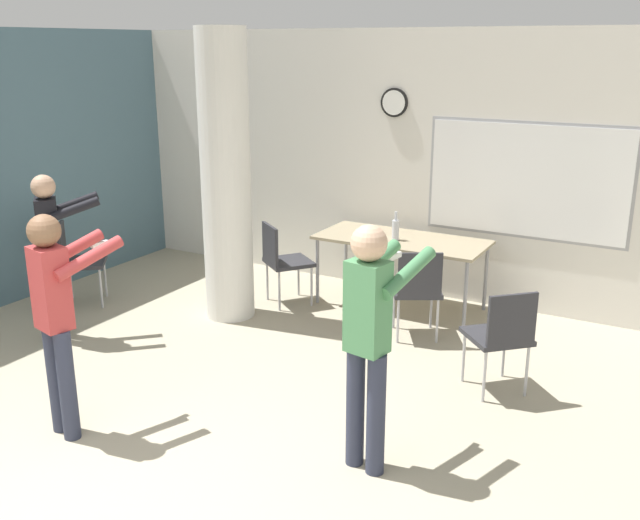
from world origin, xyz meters
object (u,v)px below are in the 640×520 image
at_px(chair_table_left, 282,257).
at_px(chair_mid_room, 502,333).
at_px(person_playing_side, 370,329).
at_px(folding_table, 401,243).
at_px(bottle_on_table, 396,229).
at_px(person_playing_front, 57,309).
at_px(chair_table_right, 417,286).
at_px(person_watching_back, 53,244).
at_px(chair_by_left_wall, 76,257).

distance_m(chair_table_left, chair_mid_room, 2.69).
bearing_deg(person_playing_side, chair_table_left, 132.31).
relative_size(folding_table, person_playing_side, 1.06).
relative_size(bottle_on_table, person_playing_front, 0.18).
height_order(bottle_on_table, person_playing_front, person_playing_front).
bearing_deg(folding_table, chair_table_right, -56.72).
relative_size(chair_table_right, person_playing_side, 0.53).
relative_size(folding_table, person_watching_back, 1.12).
bearing_deg(person_watching_back, folding_table, 43.69).
bearing_deg(person_playing_front, bottle_on_table, 73.59).
distance_m(person_watching_back, person_playing_front, 1.82).
height_order(chair_table_right, chair_table_left, same).
xyz_separation_m(chair_mid_room, person_watching_back, (-3.87, -0.91, 0.40)).
distance_m(folding_table, person_watching_back, 3.36).
distance_m(chair_table_left, person_playing_front, 2.98).
relative_size(folding_table, chair_table_right, 1.99).
height_order(chair_table_right, chair_mid_room, same).
xyz_separation_m(chair_by_left_wall, person_playing_front, (1.95, -1.90, 0.43)).
distance_m(folding_table, chair_table_left, 1.24).
xyz_separation_m(chair_table_left, person_playing_side, (2.09, -2.30, 0.45)).
bearing_deg(chair_mid_room, person_playing_front, -140.03).
distance_m(person_playing_side, person_playing_front, 2.12).
bearing_deg(person_watching_back, person_playing_side, -8.58).
bearing_deg(person_playing_side, chair_mid_room, 72.18).
bearing_deg(bottle_on_table, chair_by_left_wall, -153.13).
bearing_deg(chair_mid_room, chair_table_right, 144.39).
xyz_separation_m(chair_table_right, person_watching_back, (-2.89, -1.61, 0.40)).
relative_size(chair_by_left_wall, person_playing_side, 0.53).
xyz_separation_m(chair_mid_room, person_playing_side, (-0.46, -1.42, 0.45)).
height_order(person_playing_side, person_watching_back, person_playing_side).
bearing_deg(chair_table_left, person_playing_front, -88.59).
xyz_separation_m(bottle_on_table, person_playing_side, (1.02, -2.74, 0.11)).
distance_m(chair_table_right, person_playing_side, 2.23).
bearing_deg(chair_table_right, person_playing_front, -118.38).
relative_size(folding_table, chair_mid_room, 1.99).
bearing_deg(chair_mid_room, folding_table, 135.67).
distance_m(person_playing_side, person_watching_back, 3.45).
height_order(chair_by_left_wall, chair_mid_room, same).
bearing_deg(person_playing_side, chair_table_right, 103.75).
distance_m(chair_table_left, person_watching_back, 2.25).
relative_size(chair_table_left, chair_mid_room, 1.00).
relative_size(chair_mid_room, person_playing_front, 0.55).
bearing_deg(chair_table_left, person_watching_back, -126.51).
height_order(bottle_on_table, chair_table_left, bottle_on_table).
bearing_deg(folding_table, chair_by_left_wall, -152.07).
bearing_deg(folding_table, chair_mid_room, -44.33).
bearing_deg(bottle_on_table, folding_table, 69.17).
relative_size(chair_by_left_wall, chair_table_left, 1.00).
distance_m(chair_table_right, chair_mid_room, 1.20).
height_order(chair_by_left_wall, person_watching_back, person_watching_back).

